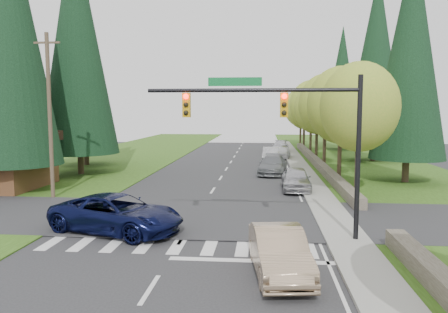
# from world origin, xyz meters

# --- Properties ---
(ground) EXTENTS (120.00, 120.00, 0.00)m
(ground) POSITION_xyz_m (0.00, 0.00, 0.00)
(ground) COLOR #28282B
(ground) RESTS_ON ground
(grass_east) EXTENTS (14.00, 110.00, 0.06)m
(grass_east) POSITION_xyz_m (13.00, 20.00, 0.03)
(grass_east) COLOR #2D4913
(grass_east) RESTS_ON ground
(grass_west) EXTENTS (14.00, 110.00, 0.06)m
(grass_west) POSITION_xyz_m (-13.00, 20.00, 0.03)
(grass_west) COLOR #2D4913
(grass_west) RESTS_ON ground
(cross_street) EXTENTS (120.00, 8.00, 0.10)m
(cross_street) POSITION_xyz_m (0.00, 8.00, 0.00)
(cross_street) COLOR #28282B
(cross_street) RESTS_ON ground
(sidewalk_east) EXTENTS (1.80, 80.00, 0.13)m
(sidewalk_east) POSITION_xyz_m (6.90, 22.00, 0.07)
(sidewalk_east) COLOR gray
(sidewalk_east) RESTS_ON ground
(curb_east) EXTENTS (0.20, 80.00, 0.13)m
(curb_east) POSITION_xyz_m (6.05, 22.00, 0.07)
(curb_east) COLOR gray
(curb_east) RESTS_ON ground
(stone_wall_north) EXTENTS (0.70, 40.00, 0.70)m
(stone_wall_north) POSITION_xyz_m (8.60, 30.00, 0.35)
(stone_wall_north) COLOR #4C4438
(stone_wall_north) RESTS_ON ground
(traffic_signal) EXTENTS (8.70, 0.37, 6.80)m
(traffic_signal) POSITION_xyz_m (4.37, 4.50, 4.98)
(traffic_signal) COLOR black
(traffic_signal) RESTS_ON ground
(utility_pole) EXTENTS (1.60, 0.24, 10.00)m
(utility_pole) POSITION_xyz_m (-9.50, 12.00, 5.14)
(utility_pole) COLOR #473828
(utility_pole) RESTS_ON ground
(decid_tree_0) EXTENTS (4.80, 4.80, 8.37)m
(decid_tree_0) POSITION_xyz_m (9.20, 14.00, 5.60)
(decid_tree_0) COLOR #38281C
(decid_tree_0) RESTS_ON ground
(decid_tree_1) EXTENTS (5.20, 5.20, 8.80)m
(decid_tree_1) POSITION_xyz_m (9.30, 21.00, 5.80)
(decid_tree_1) COLOR #38281C
(decid_tree_1) RESTS_ON ground
(decid_tree_2) EXTENTS (5.00, 5.00, 8.82)m
(decid_tree_2) POSITION_xyz_m (9.10, 28.00, 5.93)
(decid_tree_2) COLOR #38281C
(decid_tree_2) RESTS_ON ground
(decid_tree_3) EXTENTS (5.00, 5.00, 8.55)m
(decid_tree_3) POSITION_xyz_m (9.20, 35.00, 5.66)
(decid_tree_3) COLOR #38281C
(decid_tree_3) RESTS_ON ground
(decid_tree_4) EXTENTS (5.40, 5.40, 9.18)m
(decid_tree_4) POSITION_xyz_m (9.30, 42.00, 6.06)
(decid_tree_4) COLOR #38281C
(decid_tree_4) RESTS_ON ground
(decid_tree_5) EXTENTS (4.80, 4.80, 8.30)m
(decid_tree_5) POSITION_xyz_m (9.10, 49.00, 5.53)
(decid_tree_5) COLOR #38281C
(decid_tree_5) RESTS_ON ground
(decid_tree_6) EXTENTS (5.20, 5.20, 8.86)m
(decid_tree_6) POSITION_xyz_m (9.20, 56.00, 5.86)
(decid_tree_6) COLOR #38281C
(decid_tree_6) RESTS_ON ground
(conifer_w_a) EXTENTS (6.12, 6.12, 19.80)m
(conifer_w_a) POSITION_xyz_m (-13.00, 14.00, 10.79)
(conifer_w_a) COLOR #38281C
(conifer_w_a) RESTS_ON ground
(conifer_w_b) EXTENTS (5.44, 5.44, 17.80)m
(conifer_w_b) POSITION_xyz_m (-16.00, 18.00, 9.79)
(conifer_w_b) COLOR #38281C
(conifer_w_b) RESTS_ON ground
(conifer_w_c) EXTENTS (6.46, 6.46, 20.80)m
(conifer_w_c) POSITION_xyz_m (-12.00, 22.00, 11.29)
(conifer_w_c) COLOR #38281C
(conifer_w_c) RESTS_ON ground
(conifer_w_e) EXTENTS (5.78, 5.78, 18.80)m
(conifer_w_e) POSITION_xyz_m (-14.00, 28.00, 10.29)
(conifer_w_e) COLOR #38281C
(conifer_w_e) RESTS_ON ground
(conifer_e_a) EXTENTS (5.44, 5.44, 17.80)m
(conifer_e_a) POSITION_xyz_m (14.00, 20.00, 9.79)
(conifer_e_a) COLOR #38281C
(conifer_e_a) RESTS_ON ground
(conifer_e_b) EXTENTS (6.12, 6.12, 19.80)m
(conifer_e_b) POSITION_xyz_m (15.00, 34.00, 10.79)
(conifer_e_b) COLOR #38281C
(conifer_e_b) RESTS_ON ground
(conifer_e_c) EXTENTS (5.10, 5.10, 16.80)m
(conifer_e_c) POSITION_xyz_m (14.00, 48.00, 9.29)
(conifer_e_c) COLOR #38281C
(conifer_e_c) RESTS_ON ground
(sedan_champagne) EXTENTS (2.20, 4.81, 1.53)m
(sedan_champagne) POSITION_xyz_m (3.93, 0.63, 0.76)
(sedan_champagne) COLOR tan
(sedan_champagne) RESTS_ON ground
(suv_navy) EXTENTS (6.61, 4.56, 1.68)m
(suv_navy) POSITION_xyz_m (-3.05, 5.00, 0.84)
(suv_navy) COLOR #0A0F34
(suv_navy) RESTS_ON ground
(parked_car_a) EXTENTS (1.91, 4.66, 1.58)m
(parked_car_a) POSITION_xyz_m (5.60, 16.04, 0.79)
(parked_car_a) COLOR #B4B3B9
(parked_car_a) RESTS_ON ground
(parked_car_b) EXTENTS (2.81, 5.62, 1.57)m
(parked_car_b) POSITION_xyz_m (4.20, 23.56, 0.78)
(parked_car_b) COLOR slate
(parked_car_b) RESTS_ON ground
(parked_car_c) EXTENTS (1.90, 4.90, 1.59)m
(parked_car_c) POSITION_xyz_m (4.20, 31.70, 0.80)
(parked_car_c) COLOR silver
(parked_car_c) RESTS_ON ground
(parked_car_d) EXTENTS (1.97, 4.04, 1.33)m
(parked_car_d) POSITION_xyz_m (5.60, 36.00, 0.66)
(parked_car_d) COLOR silver
(parked_car_d) RESTS_ON ground
(parked_car_e) EXTENTS (2.48, 5.16, 1.45)m
(parked_car_e) POSITION_xyz_m (5.60, 43.72, 0.72)
(parked_car_e) COLOR silver
(parked_car_e) RESTS_ON ground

